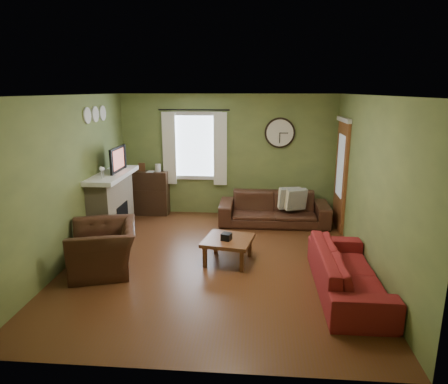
# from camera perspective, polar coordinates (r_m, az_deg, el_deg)

# --- Properties ---
(floor) EXTENTS (4.60, 5.20, 0.00)m
(floor) POSITION_cam_1_polar(r_m,az_deg,el_deg) (6.52, -1.18, -9.84)
(floor) COLOR #542D17
(floor) RESTS_ON ground
(ceiling) EXTENTS (4.60, 5.20, 0.00)m
(ceiling) POSITION_cam_1_polar(r_m,az_deg,el_deg) (5.94, -1.31, 13.67)
(ceiling) COLOR white
(ceiling) RESTS_ON ground
(wall_left) EXTENTS (0.00, 5.20, 2.60)m
(wall_left) POSITION_cam_1_polar(r_m,az_deg,el_deg) (6.73, -21.12, 1.63)
(wall_left) COLOR olive
(wall_left) RESTS_ON ground
(wall_right) EXTENTS (0.00, 5.20, 2.60)m
(wall_right) POSITION_cam_1_polar(r_m,az_deg,el_deg) (6.30, 20.06, 0.90)
(wall_right) COLOR olive
(wall_right) RESTS_ON ground
(wall_back) EXTENTS (4.60, 0.00, 2.60)m
(wall_back) POSITION_cam_1_polar(r_m,az_deg,el_deg) (8.64, 0.52, 5.24)
(wall_back) COLOR olive
(wall_back) RESTS_ON ground
(wall_front) EXTENTS (4.60, 0.00, 2.60)m
(wall_front) POSITION_cam_1_polar(r_m,az_deg,el_deg) (3.64, -5.46, -7.89)
(wall_front) COLOR olive
(wall_front) RESTS_ON ground
(fireplace) EXTENTS (0.40, 1.40, 1.10)m
(fireplace) POSITION_cam_1_polar(r_m,az_deg,el_deg) (7.86, -15.75, -1.85)
(fireplace) COLOR tan
(fireplace) RESTS_ON floor
(firebox) EXTENTS (0.04, 0.60, 0.55)m
(firebox) POSITION_cam_1_polar(r_m,az_deg,el_deg) (7.86, -14.33, -3.65)
(firebox) COLOR black
(firebox) RESTS_ON fireplace
(mantel) EXTENTS (0.58, 1.60, 0.08)m
(mantel) POSITION_cam_1_polar(r_m,az_deg,el_deg) (7.71, -15.84, 2.35)
(mantel) COLOR white
(mantel) RESTS_ON fireplace
(tv) EXTENTS (0.08, 0.60, 0.35)m
(tv) POSITION_cam_1_polar(r_m,az_deg,el_deg) (7.80, -15.43, 4.12)
(tv) COLOR black
(tv) RESTS_ON mantel
(tv_screen) EXTENTS (0.02, 0.62, 0.36)m
(tv_screen) POSITION_cam_1_polar(r_m,az_deg,el_deg) (7.76, -14.90, 4.53)
(tv_screen) COLOR #994C3F
(tv_screen) RESTS_ON mantel
(medallion_left) EXTENTS (0.28, 0.28, 0.03)m
(medallion_left) POSITION_cam_1_polar(r_m,az_deg,el_deg) (7.32, -18.96, 10.30)
(medallion_left) COLOR white
(medallion_left) RESTS_ON wall_left
(medallion_mid) EXTENTS (0.28, 0.28, 0.03)m
(medallion_mid) POSITION_cam_1_polar(r_m,az_deg,el_deg) (7.64, -17.92, 10.53)
(medallion_mid) COLOR white
(medallion_mid) RESTS_ON wall_left
(medallion_right) EXTENTS (0.28, 0.28, 0.03)m
(medallion_right) POSITION_cam_1_polar(r_m,az_deg,el_deg) (7.97, -16.96, 10.73)
(medallion_right) COLOR white
(medallion_right) RESTS_ON wall_left
(window_pane) EXTENTS (1.00, 0.02, 1.30)m
(window_pane) POSITION_cam_1_polar(r_m,az_deg,el_deg) (8.67, -4.13, 6.57)
(window_pane) COLOR silver
(window_pane) RESTS_ON wall_back
(curtain_rod) EXTENTS (0.03, 0.03, 1.50)m
(curtain_rod) POSITION_cam_1_polar(r_m,az_deg,el_deg) (8.50, -4.33, 11.62)
(curtain_rod) COLOR black
(curtain_rod) RESTS_ON wall_back
(curtain_left) EXTENTS (0.28, 0.04, 1.55)m
(curtain_left) POSITION_cam_1_polar(r_m,az_deg,el_deg) (8.68, -7.84, 6.15)
(curtain_left) COLOR white
(curtain_left) RESTS_ON wall_back
(curtain_right) EXTENTS (0.28, 0.04, 1.55)m
(curtain_right) POSITION_cam_1_polar(r_m,az_deg,el_deg) (8.51, -0.55, 6.12)
(curtain_right) COLOR white
(curtain_right) RESTS_ON wall_back
(wall_clock) EXTENTS (0.64, 0.06, 0.64)m
(wall_clock) POSITION_cam_1_polar(r_m,az_deg,el_deg) (8.52, 7.98, 8.36)
(wall_clock) COLOR white
(wall_clock) RESTS_ON wall_back
(door) EXTENTS (0.05, 0.90, 2.10)m
(door) POSITION_cam_1_polar(r_m,az_deg,el_deg) (8.10, 16.36, 2.23)
(door) COLOR brown
(door) RESTS_ON floor
(bookshelf) EXTENTS (0.81, 0.34, 0.96)m
(bookshelf) POSITION_cam_1_polar(r_m,az_deg,el_deg) (8.91, -10.54, -0.11)
(bookshelf) COLOR #311F14
(bookshelf) RESTS_ON floor
(book) EXTENTS (0.17, 0.22, 0.02)m
(book) POSITION_cam_1_polar(r_m,az_deg,el_deg) (8.73, -10.93, 2.80)
(book) COLOR brown
(book) RESTS_ON bookshelf
(sofa_brown) EXTENTS (2.20, 0.86, 0.64)m
(sofa_brown) POSITION_cam_1_polar(r_m,az_deg,el_deg) (8.21, 7.11, -2.39)
(sofa_brown) COLOR #3B1F16
(sofa_brown) RESTS_ON floor
(pillow_left) EXTENTS (0.44, 0.28, 0.42)m
(pillow_left) POSITION_cam_1_polar(r_m,az_deg,el_deg) (8.11, 10.25, -1.04)
(pillow_left) COLOR #959A92
(pillow_left) RESTS_ON sofa_brown
(pillow_right) EXTENTS (0.46, 0.22, 0.44)m
(pillow_right) POSITION_cam_1_polar(r_m,az_deg,el_deg) (8.17, 9.34, -0.88)
(pillow_right) COLOR #959A92
(pillow_right) RESTS_ON sofa_brown
(sofa_red) EXTENTS (0.81, 2.06, 0.60)m
(sofa_red) POSITION_cam_1_polar(r_m,az_deg,el_deg) (5.73, 17.27, -10.79)
(sofa_red) COLOR maroon
(sofa_red) RESTS_ON floor
(armchair) EXTENTS (1.25, 1.34, 0.71)m
(armchair) POSITION_cam_1_polar(r_m,az_deg,el_deg) (6.36, -16.79, -7.64)
(armchair) COLOR #3B1F16
(armchair) RESTS_ON floor
(coffee_table) EXTENTS (0.86, 0.86, 0.39)m
(coffee_table) POSITION_cam_1_polar(r_m,az_deg,el_deg) (6.43, 0.58, -8.30)
(coffee_table) COLOR brown
(coffee_table) RESTS_ON floor
(tissue_box) EXTENTS (0.18, 0.18, 0.11)m
(tissue_box) POSITION_cam_1_polar(r_m,az_deg,el_deg) (6.29, 0.35, -6.80)
(tissue_box) COLOR black
(tissue_box) RESTS_ON coffee_table
(wine_glass_a) EXTENTS (0.07, 0.07, 0.21)m
(wine_glass_a) POSITION_cam_1_polar(r_m,az_deg,el_deg) (7.22, -17.11, 2.65)
(wine_glass_a) COLOR white
(wine_glass_a) RESTS_ON mantel
(wine_glass_b) EXTENTS (0.06, 0.06, 0.18)m
(wine_glass_b) POSITION_cam_1_polar(r_m,az_deg,el_deg) (7.30, -16.85, 2.69)
(wine_glass_b) COLOR white
(wine_glass_b) RESTS_ON mantel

